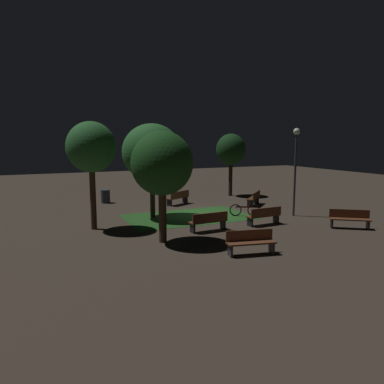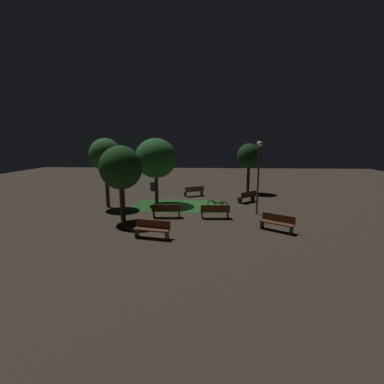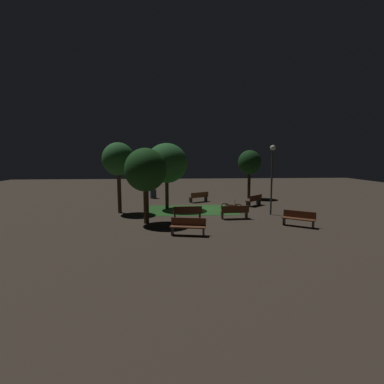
{
  "view_description": "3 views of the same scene",
  "coord_description": "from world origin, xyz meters",
  "px_view_note": "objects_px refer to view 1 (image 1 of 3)",
  "views": [
    {
      "loc": [
        -9.0,
        -18.3,
        4.14
      ],
      "look_at": [
        -0.31,
        0.77,
        1.16
      ],
      "focal_mm": 34.46,
      "sensor_mm": 36.0,
      "label": 1
    },
    {
      "loc": [
        0.99,
        -20.07,
        4.66
      ],
      "look_at": [
        -0.06,
        -0.95,
        1.15
      ],
      "focal_mm": 25.32,
      "sensor_mm": 36.0,
      "label": 2
    },
    {
      "loc": [
        -2.5,
        -21.81,
        4.02
      ],
      "look_at": [
        -0.97,
        -0.18,
        1.33
      ],
      "focal_mm": 27.17,
      "sensor_mm": 36.0,
      "label": 3
    }
  ],
  "objects_px": {
    "bench_lawn_edge": "(178,197)",
    "lamp_post_path_center": "(296,157)",
    "bench_near_trees": "(254,198)",
    "tree_left_canopy": "(162,164)",
    "bench_by_lamp": "(350,218)",
    "tree_tall_center": "(152,152)",
    "bench_back_row": "(209,221)",
    "tree_near_wall": "(231,150)",
    "bench_front_right": "(251,241)",
    "bicycle": "(245,210)",
    "trash_bin": "(105,196)",
    "bench_path_side": "(264,215)",
    "tree_right_canopy": "(91,148)"
  },
  "relations": [
    {
      "from": "bench_lawn_edge",
      "to": "lamp_post_path_center",
      "type": "distance_m",
      "value": 7.83
    },
    {
      "from": "bench_near_trees",
      "to": "tree_left_canopy",
      "type": "distance_m",
      "value": 10.34
    },
    {
      "from": "bench_by_lamp",
      "to": "tree_tall_center",
      "type": "bearing_deg",
      "value": 140.81
    },
    {
      "from": "bench_back_row",
      "to": "tree_left_canopy",
      "type": "bearing_deg",
      "value": -162.42
    },
    {
      "from": "bench_near_trees",
      "to": "tree_near_wall",
      "type": "bearing_deg",
      "value": 81.1
    },
    {
      "from": "bench_front_right",
      "to": "tree_tall_center",
      "type": "distance_m",
      "value": 8.29
    },
    {
      "from": "tree_near_wall",
      "to": "bicycle",
      "type": "bearing_deg",
      "value": -114.39
    },
    {
      "from": "bench_near_trees",
      "to": "tree_tall_center",
      "type": "height_order",
      "value": "tree_tall_center"
    },
    {
      "from": "bench_back_row",
      "to": "tree_near_wall",
      "type": "bearing_deg",
      "value": 54.58
    },
    {
      "from": "trash_bin",
      "to": "bicycle",
      "type": "height_order",
      "value": "bicycle"
    },
    {
      "from": "lamp_post_path_center",
      "to": "trash_bin",
      "type": "distance_m",
      "value": 12.34
    },
    {
      "from": "bench_by_lamp",
      "to": "bench_path_side",
      "type": "bearing_deg",
      "value": 145.51
    },
    {
      "from": "bench_by_lamp",
      "to": "tree_right_canopy",
      "type": "bearing_deg",
      "value": 156.21
    },
    {
      "from": "tree_near_wall",
      "to": "bench_back_row",
      "type": "bearing_deg",
      "value": -125.42
    },
    {
      "from": "tree_near_wall",
      "to": "tree_right_canopy",
      "type": "xyz_separation_m",
      "value": [
        -11.06,
        -6.35,
        0.38
      ]
    },
    {
      "from": "bench_front_right",
      "to": "tree_right_canopy",
      "type": "height_order",
      "value": "tree_right_canopy"
    },
    {
      "from": "bench_path_side",
      "to": "bench_lawn_edge",
      "type": "xyz_separation_m",
      "value": [
        -1.65,
        7.04,
        0.0
      ]
    },
    {
      "from": "bench_near_trees",
      "to": "bench_back_row",
      "type": "bearing_deg",
      "value": -139.85
    },
    {
      "from": "bench_front_right",
      "to": "tree_near_wall",
      "type": "xyz_separation_m",
      "value": [
        6.54,
        12.61,
        2.91
      ]
    },
    {
      "from": "tree_near_wall",
      "to": "trash_bin",
      "type": "xyz_separation_m",
      "value": [
        -9.12,
        0.66,
        -2.95
      ]
    },
    {
      "from": "bench_by_lamp",
      "to": "tree_right_canopy",
      "type": "relative_size",
      "value": 0.35
    },
    {
      "from": "bench_back_row",
      "to": "lamp_post_path_center",
      "type": "height_order",
      "value": "lamp_post_path_center"
    },
    {
      "from": "bench_path_side",
      "to": "bench_front_right",
      "type": "relative_size",
      "value": 0.98
    },
    {
      "from": "bench_front_right",
      "to": "bicycle",
      "type": "relative_size",
      "value": 1.27
    },
    {
      "from": "bench_back_row",
      "to": "bench_near_trees",
      "type": "height_order",
      "value": "same"
    },
    {
      "from": "bench_near_trees",
      "to": "trash_bin",
      "type": "distance_m",
      "value": 9.73
    },
    {
      "from": "bench_by_lamp",
      "to": "tree_left_canopy",
      "type": "relative_size",
      "value": 0.39
    },
    {
      "from": "bench_lawn_edge",
      "to": "tree_near_wall",
      "type": "distance_m",
      "value": 6.08
    },
    {
      "from": "tree_left_canopy",
      "to": "bench_by_lamp",
      "type": "bearing_deg",
      "value": -9.23
    },
    {
      "from": "bench_path_side",
      "to": "bench_near_trees",
      "type": "distance_m",
      "value": 5.53
    },
    {
      "from": "trash_bin",
      "to": "tree_near_wall",
      "type": "bearing_deg",
      "value": -4.11
    },
    {
      "from": "bench_by_lamp",
      "to": "trash_bin",
      "type": "height_order",
      "value": "bench_by_lamp"
    },
    {
      "from": "bench_lawn_edge",
      "to": "tree_left_canopy",
      "type": "xyz_separation_m",
      "value": [
        -3.91,
        -7.83,
        2.7
      ]
    },
    {
      "from": "bench_by_lamp",
      "to": "trash_bin",
      "type": "bearing_deg",
      "value": 127.31
    },
    {
      "from": "bench_near_trees",
      "to": "bench_by_lamp",
      "type": "height_order",
      "value": "same"
    },
    {
      "from": "bench_near_trees",
      "to": "bench_by_lamp",
      "type": "distance_m",
      "value": 7.08
    },
    {
      "from": "bench_path_side",
      "to": "trash_bin",
      "type": "height_order",
      "value": "bench_path_side"
    },
    {
      "from": "tree_right_canopy",
      "to": "bench_front_right",
      "type": "bearing_deg",
      "value": -54.14
    },
    {
      "from": "bicycle",
      "to": "bench_front_right",
      "type": "bearing_deg",
      "value": -120.72
    },
    {
      "from": "bench_near_trees",
      "to": "tree_left_canopy",
      "type": "relative_size",
      "value": 0.36
    },
    {
      "from": "bench_path_side",
      "to": "tree_right_canopy",
      "type": "bearing_deg",
      "value": 161.35
    },
    {
      "from": "tree_left_canopy",
      "to": "trash_bin",
      "type": "height_order",
      "value": "tree_left_canopy"
    },
    {
      "from": "tree_left_canopy",
      "to": "lamp_post_path_center",
      "type": "bearing_deg",
      "value": 13.33
    },
    {
      "from": "bench_near_trees",
      "to": "lamp_post_path_center",
      "type": "height_order",
      "value": "lamp_post_path_center"
    },
    {
      "from": "bench_path_side",
      "to": "tree_left_canopy",
      "type": "height_order",
      "value": "tree_left_canopy"
    },
    {
      "from": "bench_near_trees",
      "to": "lamp_post_path_center",
      "type": "distance_m",
      "value": 4.56
    },
    {
      "from": "tree_left_canopy",
      "to": "bicycle",
      "type": "height_order",
      "value": "tree_left_canopy"
    },
    {
      "from": "bench_path_side",
      "to": "bench_back_row",
      "type": "bearing_deg",
      "value": -180.0
    },
    {
      "from": "lamp_post_path_center",
      "to": "bicycle",
      "type": "bearing_deg",
      "value": 157.89
    },
    {
      "from": "bench_back_row",
      "to": "bench_path_side",
      "type": "bearing_deg",
      "value": 0.0
    }
  ]
}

